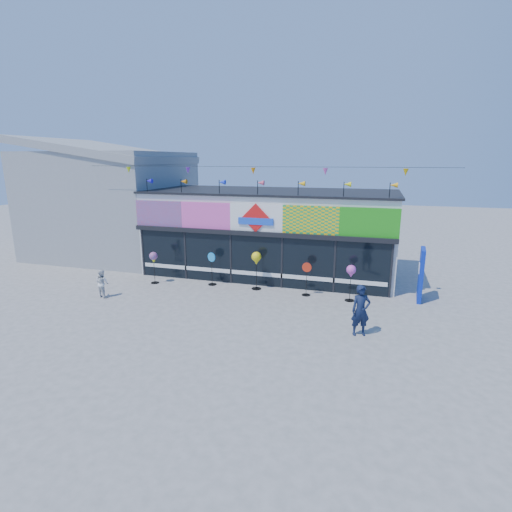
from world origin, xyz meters
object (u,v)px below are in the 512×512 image
at_px(spinner_1, 212,268).
at_px(child, 102,283).
at_px(spinner_4, 351,272).
at_px(spinner_0, 154,258).
at_px(spinner_3, 306,278).
at_px(adult_man, 361,311).
at_px(spinner_2, 256,259).
at_px(blue_sign, 421,275).

relative_size(spinner_1, child, 1.29).
height_order(spinner_4, child, spinner_4).
bearing_deg(child, spinner_4, -150.27).
height_order(spinner_0, spinner_3, spinner_0).
bearing_deg(spinner_0, child, -114.92).
bearing_deg(spinner_0, adult_man, -18.07).
bearing_deg(spinner_1, spinner_2, -0.15).
bearing_deg(spinner_2, blue_sign, 4.57).
distance_m(spinner_4, adult_man, 3.28).
relative_size(blue_sign, spinner_4, 1.44).
xyz_separation_m(spinner_2, adult_man, (4.60, -3.58, -0.51)).
bearing_deg(spinner_1, spinner_0, -168.70).
relative_size(spinner_4, adult_man, 0.89).
relative_size(spinner_0, adult_man, 0.88).
bearing_deg(adult_man, spinner_4, 79.30).
height_order(blue_sign, spinner_0, blue_sign).
relative_size(spinner_1, adult_man, 0.90).
bearing_deg(child, adult_man, -168.38).
bearing_deg(spinner_3, spinner_2, 175.09).
height_order(spinner_0, spinner_1, spinner_1).
relative_size(spinner_0, spinner_3, 1.04).
bearing_deg(spinner_0, spinner_1, 11.30).
xyz_separation_m(blue_sign, spinner_2, (-6.76, -0.54, 0.27)).
height_order(blue_sign, adult_man, blue_sign).
bearing_deg(child, spinner_2, -138.42).
bearing_deg(spinner_2, spinner_0, -173.73).
height_order(spinner_0, spinner_2, spinner_2).
bearing_deg(spinner_3, spinner_1, 177.39).
relative_size(spinner_1, spinner_4, 1.01).
bearing_deg(spinner_0, spinner_2, 6.27).
distance_m(blue_sign, spinner_1, 8.90).
distance_m(spinner_0, spinner_4, 8.83).
distance_m(spinner_2, adult_man, 5.85).
distance_m(spinner_1, spinner_3, 4.38).
bearing_deg(blue_sign, spinner_2, -171.50).
distance_m(spinner_3, adult_man, 4.12).
height_order(spinner_0, child, spinner_0).
xyz_separation_m(blue_sign, spinner_0, (-11.53, -1.06, 0.10)).
xyz_separation_m(spinner_2, spinner_3, (2.25, -0.19, -0.60)).
bearing_deg(spinner_4, spinner_1, 176.63).
bearing_deg(spinner_4, adult_man, -80.60).
xyz_separation_m(spinner_0, adult_man, (9.36, -3.05, -0.34)).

